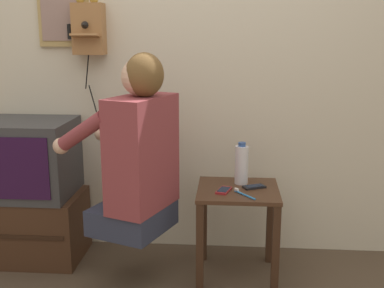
{
  "coord_description": "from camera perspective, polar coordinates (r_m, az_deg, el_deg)",
  "views": [
    {
      "loc": [
        0.33,
        -1.82,
        1.38
      ],
      "look_at": [
        0.13,
        0.7,
        0.79
      ],
      "focal_mm": 45.0,
      "sensor_mm": 36.0,
      "label": 1
    }
  ],
  "objects": [
    {
      "name": "television",
      "position": [
        3.07,
        -19.0,
        -1.59
      ],
      "size": [
        0.55,
        0.47,
        0.46
      ],
      "color": "#38383A",
      "rests_on": "tv_stand"
    },
    {
      "name": "person",
      "position": [
        2.55,
        -6.45,
        -1.06
      ],
      "size": [
        0.65,
        0.59,
        0.96
      ],
      "rotation": [
        0.0,
        0.0,
        1.19
      ],
      "color": "#2D3347",
      "rests_on": "ground_plane"
    },
    {
      "name": "toothbrush",
      "position": [
        2.6,
        6.09,
        -5.9
      ],
      "size": [
        0.11,
        0.14,
        0.02
      ],
      "rotation": [
        0.0,
        0.0,
        0.66
      ],
      "color": "#338CD8",
      "rests_on": "side_table"
    },
    {
      "name": "wall_back",
      "position": [
        3.0,
        -1.82,
        11.11
      ],
      "size": [
        6.8,
        0.05,
        2.55
      ],
      "color": "beige",
      "rests_on": "ground_plane"
    },
    {
      "name": "cell_phone_spare",
      "position": [
        2.73,
        7.38,
        -5.05
      ],
      "size": [
        0.14,
        0.11,
        0.01
      ],
      "rotation": [
        0.0,
        0.0,
        -1.13
      ],
      "color": "black",
      "rests_on": "side_table"
    },
    {
      "name": "framed_picture",
      "position": [
        3.11,
        -15.06,
        15.64
      ],
      "size": [
        0.31,
        0.03,
        0.49
      ],
      "color": "tan"
    },
    {
      "name": "tv_stand",
      "position": [
        3.2,
        -18.8,
        -9.15
      ],
      "size": [
        0.67,
        0.43,
        0.41
      ],
      "color": "#422819",
      "rests_on": "ground_plane"
    },
    {
      "name": "side_table",
      "position": [
        2.75,
        5.42,
        -7.75
      ],
      "size": [
        0.45,
        0.43,
        0.53
      ],
      "color": "#422819",
      "rests_on": "ground_plane"
    },
    {
      "name": "wall_phone_antique",
      "position": [
        3.02,
        -12.17,
        13.26
      ],
      "size": [
        0.23,
        0.18,
        0.72
      ],
      "color": "#9E6B3D"
    },
    {
      "name": "cell_phone_held",
      "position": [
        2.65,
        3.79,
        -5.5
      ],
      "size": [
        0.09,
        0.14,
        0.01
      ],
      "rotation": [
        0.0,
        0.0,
        -0.29
      ],
      "color": "maroon",
      "rests_on": "side_table"
    },
    {
      "name": "water_bottle",
      "position": [
        2.76,
        5.89,
        -2.41
      ],
      "size": [
        0.08,
        0.08,
        0.24
      ],
      "color": "silver",
      "rests_on": "side_table"
    }
  ]
}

